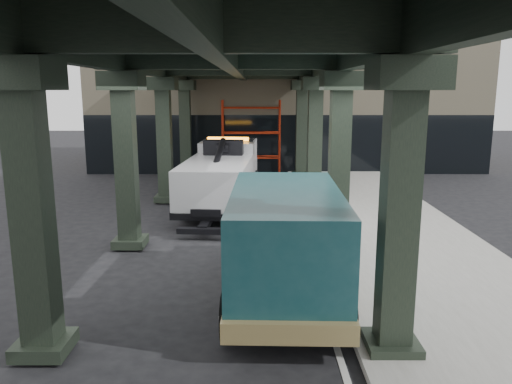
{
  "coord_description": "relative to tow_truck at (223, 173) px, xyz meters",
  "views": [
    {
      "loc": [
        0.26,
        -11.91,
        4.5
      ],
      "look_at": [
        0.26,
        1.78,
        1.7
      ],
      "focal_mm": 35.0,
      "sensor_mm": 36.0,
      "label": 1
    }
  ],
  "objects": [
    {
      "name": "ground",
      "position": [
        1.05,
        -7.5,
        -1.31
      ],
      "size": [
        90.0,
        90.0,
        0.0
      ],
      "primitive_type": "plane",
      "color": "black",
      "rests_on": "ground"
    },
    {
      "name": "sidewalk",
      "position": [
        5.55,
        -5.5,
        -1.23
      ],
      "size": [
        5.0,
        40.0,
        0.15
      ],
      "primitive_type": "cube",
      "color": "gray",
      "rests_on": "ground"
    },
    {
      "name": "lane_stripe",
      "position": [
        2.75,
        -5.5,
        -1.3
      ],
      "size": [
        0.12,
        38.0,
        0.01
      ],
      "primitive_type": "cube",
      "color": "silver",
      "rests_on": "ground"
    },
    {
      "name": "viaduct",
      "position": [
        0.65,
        -5.5,
        4.15
      ],
      "size": [
        7.4,
        32.0,
        6.4
      ],
      "color": "black",
      "rests_on": "ground"
    },
    {
      "name": "building",
      "position": [
        3.05,
        12.5,
        2.69
      ],
      "size": [
        22.0,
        10.0,
        8.0
      ],
      "primitive_type": "cube",
      "color": "#C6B793",
      "rests_on": "ground"
    },
    {
      "name": "scaffolding",
      "position": [
        1.05,
        7.14,
        0.8
      ],
      "size": [
        3.08,
        0.88,
        4.0
      ],
      "color": "red",
      "rests_on": "ground"
    },
    {
      "name": "tow_truck",
      "position": [
        0.0,
        0.0,
        0.0
      ],
      "size": [
        2.86,
        8.31,
        2.68
      ],
      "rotation": [
        0.0,
        0.0,
        -0.07
      ],
      "color": "black",
      "rests_on": "ground"
    },
    {
      "name": "towed_van",
      "position": [
        1.95,
        -9.04,
        0.02
      ],
      "size": [
        2.6,
        6.16,
        2.47
      ],
      "rotation": [
        0.0,
        0.0,
        -0.03
      ],
      "color": "#11393E",
      "rests_on": "ground"
    }
  ]
}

